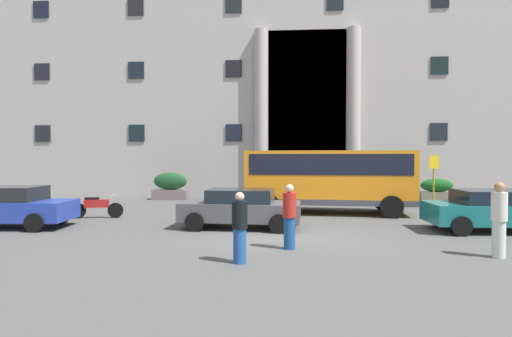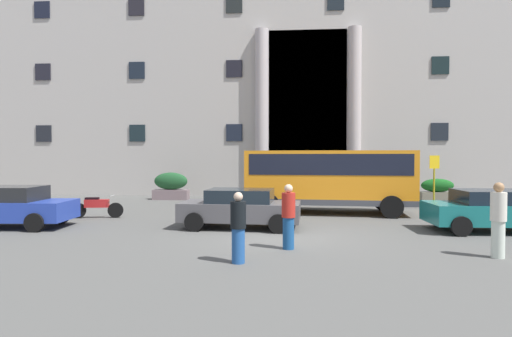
% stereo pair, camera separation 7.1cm
% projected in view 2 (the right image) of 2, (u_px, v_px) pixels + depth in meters
% --- Properties ---
extents(ground_plane, '(80.00, 64.00, 0.12)m').
position_uv_depth(ground_plane, '(279.00, 238.00, 12.97)').
color(ground_plane, '#4E4E4B').
extents(office_building_facade, '(38.29, 9.66, 17.77)m').
position_uv_depth(office_building_facade, '(285.00, 66.00, 30.14)').
color(office_building_facade, '#A9A59F').
rests_on(office_building_facade, ground_plane).
extents(orange_minibus, '(7.16, 3.18, 2.69)m').
position_uv_depth(orange_minibus, '(329.00, 176.00, 18.24)').
color(orange_minibus, orange).
rests_on(orange_minibus, ground_plane).
extents(bus_stop_sign, '(0.44, 0.08, 2.49)m').
position_uv_depth(bus_stop_sign, '(434.00, 176.00, 19.39)').
color(bus_stop_sign, olive).
rests_on(bus_stop_sign, ground_plane).
extents(hedge_planter_far_east, '(1.82, 0.72, 1.24)m').
position_uv_depth(hedge_planter_far_east, '(437.00, 190.00, 23.06)').
color(hedge_planter_far_east, '#6D6A5A').
rests_on(hedge_planter_far_east, ground_plane).
extents(hedge_planter_entrance_right, '(1.98, 0.90, 1.49)m').
position_uv_depth(hedge_planter_entrance_right, '(266.00, 188.00, 23.39)').
color(hedge_planter_entrance_right, slate).
rests_on(hedge_planter_entrance_right, ground_plane).
extents(hedge_planter_west, '(2.00, 0.71, 1.54)m').
position_uv_depth(hedge_planter_west, '(171.00, 186.00, 24.01)').
color(hedge_planter_west, slate).
rests_on(hedge_planter_west, ground_plane).
extents(hedge_planter_east, '(1.55, 0.81, 1.58)m').
position_uv_depth(hedge_planter_east, '(346.00, 188.00, 22.75)').
color(hedge_planter_east, gray).
rests_on(hedge_planter_east, ground_plane).
extents(parked_compact_extra, '(4.56, 2.16, 1.42)m').
position_uv_depth(parked_compact_extra, '(5.00, 206.00, 14.53)').
color(parked_compact_extra, '#21399B').
rests_on(parked_compact_extra, ground_plane).
extents(parked_estate_mid, '(4.12, 2.12, 1.33)m').
position_uv_depth(parked_estate_mid, '(240.00, 208.00, 14.42)').
color(parked_estate_mid, '#49484B').
rests_on(parked_estate_mid, ground_plane).
extents(parked_coupe_end, '(4.12, 2.13, 1.35)m').
position_uv_depth(parked_coupe_end, '(493.00, 210.00, 13.73)').
color(parked_coupe_end, '#166866').
rests_on(parked_coupe_end, ground_plane).
extents(motorcycle_far_end, '(2.04, 0.59, 0.89)m').
position_uv_depth(motorcycle_far_end, '(96.00, 206.00, 16.78)').
color(motorcycle_far_end, black).
rests_on(motorcycle_far_end, ground_plane).
extents(pedestrian_man_red_shirt, '(0.36, 0.36, 1.63)m').
position_uv_depth(pedestrian_man_red_shirt, '(238.00, 227.00, 9.64)').
color(pedestrian_man_red_shirt, '#1F4C8E').
rests_on(pedestrian_man_red_shirt, ground_plane).
extents(pedestrian_woman_dark_dress, '(0.36, 0.36, 1.71)m').
position_uv_depth(pedestrian_woman_dark_dress, '(288.00, 216.00, 11.11)').
color(pedestrian_woman_dark_dress, navy).
rests_on(pedestrian_woman_dark_dress, ground_plane).
extents(pedestrian_child_trailing, '(0.36, 0.36, 1.82)m').
position_uv_depth(pedestrian_child_trailing, '(498.00, 220.00, 10.14)').
color(pedestrian_child_trailing, silver).
rests_on(pedestrian_child_trailing, ground_plane).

